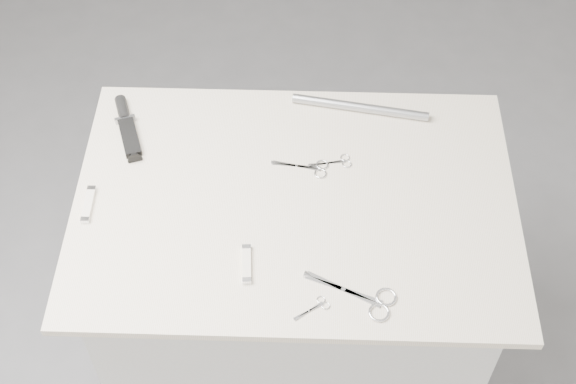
{
  "coord_description": "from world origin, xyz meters",
  "views": [
    {
      "loc": [
        0.02,
        -1.12,
        2.34
      ],
      "look_at": [
        -0.02,
        0.02,
        0.92
      ],
      "focal_mm": 50.0,
      "sensor_mm": 36.0,
      "label": 1
    }
  ],
  "objects_px": {
    "embroidery_scissors_b": "(337,162)",
    "embroidery_scissors_a": "(311,168)",
    "sheathed_knife": "(126,124)",
    "metal_rail": "(360,107)",
    "plinth": "(294,307)",
    "tiny_scissors": "(316,307)",
    "pocket_knife_b": "(247,264)",
    "large_shears": "(368,299)",
    "pocket_knife_a": "(89,204)"
  },
  "relations": [
    {
      "from": "sheathed_knife",
      "to": "metal_rail",
      "type": "height_order",
      "value": "metal_rail"
    },
    {
      "from": "tiny_scissors",
      "to": "metal_rail",
      "type": "height_order",
      "value": "metal_rail"
    },
    {
      "from": "pocket_knife_b",
      "to": "plinth",
      "type": "bearing_deg",
      "value": -32.39
    },
    {
      "from": "sheathed_knife",
      "to": "metal_rail",
      "type": "distance_m",
      "value": 0.57
    },
    {
      "from": "tiny_scissors",
      "to": "pocket_knife_b",
      "type": "relative_size",
      "value": 0.79
    },
    {
      "from": "embroidery_scissors_b",
      "to": "embroidery_scissors_a",
      "type": "bearing_deg",
      "value": -173.21
    },
    {
      "from": "embroidery_scissors_b",
      "to": "metal_rail",
      "type": "height_order",
      "value": "metal_rail"
    },
    {
      "from": "plinth",
      "to": "pocket_knife_a",
      "type": "bearing_deg",
      "value": -175.98
    },
    {
      "from": "large_shears",
      "to": "sheathed_knife",
      "type": "bearing_deg",
      "value": 164.16
    },
    {
      "from": "metal_rail",
      "to": "plinth",
      "type": "bearing_deg",
      "value": -118.15
    },
    {
      "from": "pocket_knife_b",
      "to": "embroidery_scissors_a",
      "type": "bearing_deg",
      "value": -29.72
    },
    {
      "from": "pocket_knife_a",
      "to": "metal_rail",
      "type": "xyz_separation_m",
      "value": [
        0.62,
        0.32,
        0.01
      ]
    },
    {
      "from": "sheathed_knife",
      "to": "plinth",
      "type": "bearing_deg",
      "value": -136.02
    },
    {
      "from": "embroidery_scissors_a",
      "to": "sheathed_knife",
      "type": "distance_m",
      "value": 0.47
    },
    {
      "from": "large_shears",
      "to": "pocket_knife_a",
      "type": "height_order",
      "value": "pocket_knife_a"
    },
    {
      "from": "embroidery_scissors_b",
      "to": "plinth",
      "type": "bearing_deg",
      "value": -141.24
    },
    {
      "from": "embroidery_scissors_a",
      "to": "sheathed_knife",
      "type": "height_order",
      "value": "sheathed_knife"
    },
    {
      "from": "pocket_knife_a",
      "to": "metal_rail",
      "type": "height_order",
      "value": "metal_rail"
    },
    {
      "from": "large_shears",
      "to": "embroidery_scissors_b",
      "type": "height_order",
      "value": "large_shears"
    },
    {
      "from": "embroidery_scissors_a",
      "to": "tiny_scissors",
      "type": "relative_size",
      "value": 1.75
    },
    {
      "from": "tiny_scissors",
      "to": "embroidery_scissors_a",
      "type": "bearing_deg",
      "value": 57.24
    },
    {
      "from": "tiny_scissors",
      "to": "sheathed_knife",
      "type": "distance_m",
      "value": 0.68
    },
    {
      "from": "large_shears",
      "to": "pocket_knife_a",
      "type": "distance_m",
      "value": 0.66
    },
    {
      "from": "large_shears",
      "to": "sheathed_knife",
      "type": "relative_size",
      "value": 0.99
    },
    {
      "from": "plinth",
      "to": "pocket_knife_b",
      "type": "bearing_deg",
      "value": -118.39
    },
    {
      "from": "embroidery_scissors_b",
      "to": "tiny_scissors",
      "type": "bearing_deg",
      "value": -108.06
    },
    {
      "from": "plinth",
      "to": "embroidery_scissors_b",
      "type": "bearing_deg",
      "value": 50.07
    },
    {
      "from": "large_shears",
      "to": "pocket_knife_b",
      "type": "height_order",
      "value": "pocket_knife_b"
    },
    {
      "from": "embroidery_scissors_a",
      "to": "metal_rail",
      "type": "bearing_deg",
      "value": 66.72
    },
    {
      "from": "large_shears",
      "to": "pocket_knife_b",
      "type": "distance_m",
      "value": 0.27
    },
    {
      "from": "embroidery_scissors_a",
      "to": "pocket_knife_b",
      "type": "relative_size",
      "value": 1.38
    },
    {
      "from": "embroidery_scissors_b",
      "to": "pocket_knife_b",
      "type": "bearing_deg",
      "value": -134.53
    },
    {
      "from": "embroidery_scissors_a",
      "to": "pocket_knife_b",
      "type": "distance_m",
      "value": 0.31
    },
    {
      "from": "plinth",
      "to": "sheathed_knife",
      "type": "height_order",
      "value": "sheathed_knife"
    },
    {
      "from": "embroidery_scissors_a",
      "to": "pocket_knife_a",
      "type": "height_order",
      "value": "pocket_knife_a"
    },
    {
      "from": "plinth",
      "to": "tiny_scissors",
      "type": "xyz_separation_m",
      "value": [
        0.05,
        -0.28,
        0.47
      ]
    },
    {
      "from": "plinth",
      "to": "large_shears",
      "type": "distance_m",
      "value": 0.56
    },
    {
      "from": "tiny_scissors",
      "to": "sheathed_knife",
      "type": "relative_size",
      "value": 0.39
    },
    {
      "from": "tiny_scissors",
      "to": "metal_rail",
      "type": "relative_size",
      "value": 0.23
    },
    {
      "from": "plinth",
      "to": "large_shears",
      "type": "bearing_deg",
      "value": -58.68
    },
    {
      "from": "tiny_scissors",
      "to": "pocket_knife_a",
      "type": "xyz_separation_m",
      "value": [
        -0.51,
        0.25,
        0.0
      ]
    },
    {
      "from": "embroidery_scissors_a",
      "to": "embroidery_scissors_b",
      "type": "height_order",
      "value": "same"
    },
    {
      "from": "plinth",
      "to": "embroidery_scissors_a",
      "type": "distance_m",
      "value": 0.48
    },
    {
      "from": "plinth",
      "to": "pocket_knife_a",
      "type": "distance_m",
      "value": 0.66
    },
    {
      "from": "pocket_knife_a",
      "to": "pocket_knife_b",
      "type": "distance_m",
      "value": 0.39
    },
    {
      "from": "pocket_knife_a",
      "to": "metal_rail",
      "type": "distance_m",
      "value": 0.69
    },
    {
      "from": "metal_rail",
      "to": "embroidery_scissors_a",
      "type": "bearing_deg",
      "value": -121.66
    },
    {
      "from": "large_shears",
      "to": "sheathed_knife",
      "type": "distance_m",
      "value": 0.74
    },
    {
      "from": "plinth",
      "to": "pocket_knife_b",
      "type": "distance_m",
      "value": 0.52
    },
    {
      "from": "pocket_knife_b",
      "to": "metal_rail",
      "type": "xyz_separation_m",
      "value": [
        0.25,
        0.47,
        0.01
      ]
    }
  ]
}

